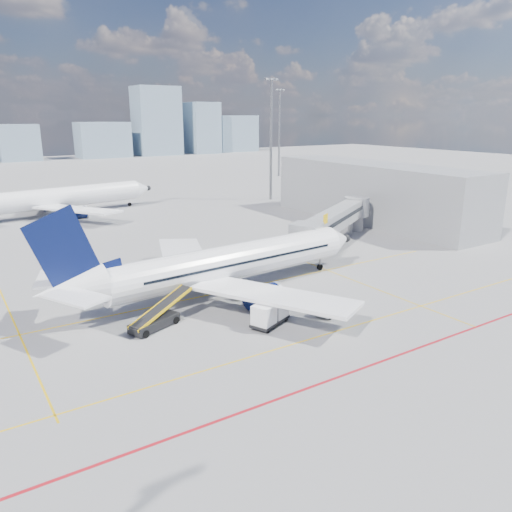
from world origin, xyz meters
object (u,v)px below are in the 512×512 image
Objects in this scene: belt_loader at (156,320)px; ramp_worker at (344,307)px; baggage_tug at (328,308)px; second_aircraft at (56,198)px; main_aircraft at (221,265)px; cargo_dolly at (270,312)px.

belt_loader is 3.66× the size of ramp_worker.
second_aircraft is at bearing 74.90° from baggage_tug.
main_aircraft is 20.24× the size of ramp_worker.
cargo_dolly is at bearing 144.48° from baggage_tug.
cargo_dolly is 10.02m from belt_loader.
ramp_worker is (1.07, -1.01, 0.15)m from baggage_tug.
main_aircraft is 13.30m from ramp_worker.
cargo_dolly is 7.11m from ramp_worker.
second_aircraft reaches higher than belt_loader.
second_aircraft is at bearing 40.90° from ramp_worker.
ramp_worker is (15.48, -7.06, 0.21)m from belt_loader.
second_aircraft is 5.71× the size of belt_loader.
baggage_tug is 5.83m from cargo_dolly.
belt_loader is (-4.02, -58.09, -2.51)m from second_aircraft.
main_aircraft is 9.41m from cargo_dolly.
belt_loader reaches higher than ramp_worker.
second_aircraft is 20.90× the size of ramp_worker.
belt_loader is at bearing 132.93° from baggage_tug.
main_aircraft reaches higher than cargo_dolly.
baggage_tug is 0.40× the size of belt_loader.
second_aircraft is at bearing 90.86° from main_aircraft.
baggage_tug is 0.62× the size of cargo_dolly.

